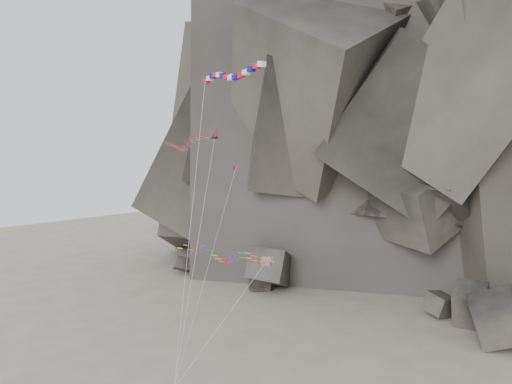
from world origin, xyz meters
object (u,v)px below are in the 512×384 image
Objects in this scene: delta_kite at (186,142)px; parafoil_kite at (209,251)px; pennant_kite at (224,210)px; banner_kite at (230,77)px.

delta_kite is 13.78m from parafoil_kite.
pennant_kite is (4.29, -2.54, 4.93)m from parafoil_kite.
banner_kite is 18.42m from parafoil_kite.
pennant_kite is (-1.45, 0.75, -12.26)m from banner_kite.
banner_kite is at bearing -20.95° from parafoil_kite.
parafoil_kite is (-5.74, 3.30, -17.19)m from banner_kite.
delta_kite is 15.17m from banner_kite.
parafoil_kite is 0.72× the size of pennant_kite.
delta_kite is 1.20× the size of pennant_kite.
banner_kite is at bearing -23.73° from pennant_kite.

